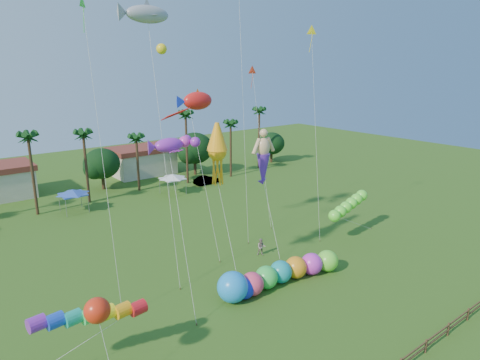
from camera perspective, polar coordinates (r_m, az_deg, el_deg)
ground at (r=33.46m, az=11.30°, el=-18.70°), size 160.00×160.00×0.00m
tree_line at (r=67.97m, az=-15.65°, el=2.49°), size 69.46×8.91×11.00m
buildings_row at (r=71.91m, az=-22.29°, el=0.72°), size 35.00×7.00×4.00m
tent_row at (r=58.22m, az=-21.22°, el=-1.61°), size 31.00×4.00×0.60m
car_b at (r=68.44m, az=-4.48°, el=0.00°), size 4.20×1.47×1.38m
spectator_b at (r=43.25m, az=2.86°, el=-8.92°), size 1.07×1.04×1.74m
caterpillar_inflatable at (r=37.68m, az=4.85°, el=-12.45°), size 12.47×3.60×2.54m
blue_ball at (r=35.87m, az=0.59°, el=-14.23°), size 1.77×1.77×1.77m
rainbow_tube at (r=28.95m, az=-16.63°, el=-17.12°), size 9.17×2.35×3.79m
green_worm at (r=46.26m, az=12.49°, el=-4.69°), size 10.22×1.72×3.85m
orange_ball_kite at (r=26.65m, az=-18.51°, el=-16.17°), size 1.75×2.53×5.72m
merman_kite at (r=40.14m, az=3.12°, el=2.55°), size 2.45×5.01×12.31m
fish_kite at (r=43.84m, az=-5.66°, el=10.46°), size 5.08×7.26×15.99m
shark_kite at (r=39.05m, az=-12.24°, el=20.77°), size 5.46×7.58×23.46m
squid_kite at (r=35.57m, az=-3.04°, el=3.80°), size 2.36×5.41×14.03m
lobster_kite at (r=32.57m, az=-9.43°, el=4.60°), size 4.62×6.41×13.43m
delta_kite_red at (r=49.88m, az=1.69°, el=14.01°), size 1.23×4.19×18.42m
delta_kite_yellow at (r=46.70m, az=9.55°, el=18.52°), size 1.61×3.73×22.42m
delta_kite_green at (r=33.73m, az=-20.17°, el=20.57°), size 1.00×4.23×23.24m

